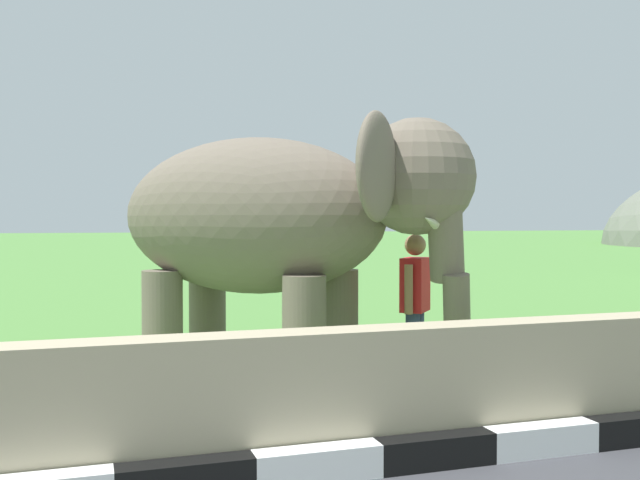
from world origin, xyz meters
TOP-DOWN VIEW (x-y plane):
  - barrier_parapet at (2.00, 3.65)m, footprint 28.00×0.36m
  - elephant at (1.48, 6.15)m, footprint 3.89×3.77m
  - person_handler at (2.88, 5.75)m, footprint 0.47×0.53m

SIDE VIEW (x-z plane):
  - barrier_parapet at x=2.00m, z-range 0.00..1.00m
  - person_handler at x=2.88m, z-range 0.10..1.75m
  - elephant at x=1.48m, z-range 0.41..3.23m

